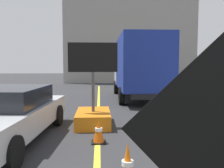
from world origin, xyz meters
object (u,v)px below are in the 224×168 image
traffic_cone_mid_lane (99,131)px  pickup_car (6,114)px  traffic_cone_near_sign (128,167)px  arrow_board_trailer (93,110)px  box_truck (139,67)px  highway_guide_sign (142,49)px

traffic_cone_mid_lane → pickup_car: bearing=172.6°
traffic_cone_near_sign → traffic_cone_mid_lane: size_ratio=1.25×
arrow_board_trailer → box_truck: bearing=66.4°
box_truck → traffic_cone_near_sign: size_ratio=9.49×
arrow_board_trailer → traffic_cone_mid_lane: size_ratio=4.47×
traffic_cone_near_sign → highway_guide_sign: bearing=78.8°
arrow_board_trailer → box_truck: size_ratio=0.38×
highway_guide_sign → traffic_cone_near_sign: size_ratio=6.63×
highway_guide_sign → traffic_cone_mid_lane: (-3.84, -14.85, -3.13)m
pickup_car → traffic_cone_near_sign: size_ratio=6.76×
arrow_board_trailer → traffic_cone_mid_lane: bearing=-84.1°
arrow_board_trailer → traffic_cone_near_sign: (0.65, -4.03, -0.11)m
box_truck → traffic_cone_mid_lane: 8.07m
arrow_board_trailer → pickup_car: arrow_board_trailer is taller
arrow_board_trailer → traffic_cone_near_sign: 4.09m
pickup_car → highway_guide_sign: 16.05m
box_truck → pickup_car: 8.74m
highway_guide_sign → traffic_cone_near_sign: (-3.37, -17.09, -3.05)m
pickup_car → highway_guide_sign: (6.25, 14.53, 2.72)m
arrow_board_trailer → pickup_car: (-2.23, -1.48, 0.22)m
arrow_board_trailer → box_truck: box_truck is taller
box_truck → traffic_cone_near_sign: (-1.87, -9.80, -1.52)m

